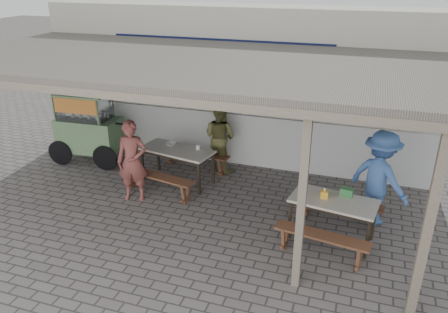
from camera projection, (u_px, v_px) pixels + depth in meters
ground at (174, 225)px, 7.85m from camera, size 60.00×60.00×0.00m
back_wall at (234, 85)px, 10.28m from camera, size 9.00×1.28×3.50m
warung_roof at (190, 64)px, 7.54m from camera, size 9.00×4.21×2.81m
table_left at (177, 153)px, 9.18m from camera, size 1.65×0.96×0.75m
bench_left_street at (157, 180)px, 8.74m from camera, size 1.68×0.58×0.45m
bench_left_wall at (195, 155)px, 9.88m from camera, size 1.68×0.58×0.45m
table_right at (333, 204)px, 7.18m from camera, size 1.47×0.90×0.75m
bench_right_street at (321, 241)px, 6.80m from camera, size 1.51×0.50×0.45m
bench_right_wall at (340, 205)px, 7.82m from camera, size 1.51×0.50×0.45m
vendor_cart at (87, 125)px, 10.10m from camera, size 2.06×0.89×1.65m
patron_street_side at (132, 161)px, 8.43m from camera, size 0.67×0.53×1.62m
patron_wall_side at (220, 137)px, 9.71m from camera, size 0.91×0.80×1.57m
patron_right_table at (379, 178)px, 7.62m from camera, size 1.29×1.16×1.74m
tissue_box at (324, 194)px, 7.20m from camera, size 0.14×0.14×0.12m
donation_box at (347, 192)px, 7.26m from camera, size 0.22×0.16×0.14m
condiment_jar at (198, 147)px, 9.13m from camera, size 0.08×0.08×0.09m
condiment_bowl at (171, 144)px, 9.36m from camera, size 0.26×0.26×0.05m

